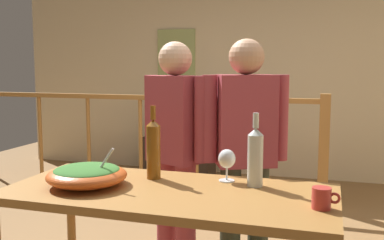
{
  "coord_description": "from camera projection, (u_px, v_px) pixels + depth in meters",
  "views": [
    {
      "loc": [
        1.02,
        -2.83,
        1.41
      ],
      "look_at": [
        0.3,
        -0.51,
        1.11
      ],
      "focal_mm": 41.76,
      "sensor_mm": 36.0,
      "label": 1
    }
  ],
  "objects": [
    {
      "name": "stair_railing",
      "position": [
        189.0,
        130.0,
        4.74
      ],
      "size": [
        3.98,
        0.1,
        1.13
      ],
      "color": "#9E6B33",
      "rests_on": "ground_plane"
    },
    {
      "name": "framed_picture",
      "position": [
        176.0,
        54.0,
        5.88
      ],
      "size": [
        0.52,
        0.03,
        0.64
      ],
      "primitive_type": "cube",
      "color": "#9CAC65"
    },
    {
      "name": "wine_glass",
      "position": [
        227.0,
        160.0,
        2.26
      ],
      "size": [
        0.09,
        0.09,
        0.17
      ],
      "color": "silver",
      "rests_on": "serving_table"
    },
    {
      "name": "back_wall",
      "position": [
        248.0,
        70.0,
        5.69
      ],
      "size": [
        6.33,
        0.1,
        2.68
      ],
      "primitive_type": "cube",
      "color": "beige",
      "rests_on": "ground_plane"
    },
    {
      "name": "wine_bottle_amber",
      "position": [
        153.0,
        148.0,
        2.31
      ],
      "size": [
        0.07,
        0.07,
        0.38
      ],
      "color": "brown",
      "rests_on": "serving_table"
    },
    {
      "name": "tv_console",
      "position": [
        178.0,
        156.0,
        5.73
      ],
      "size": [
        0.9,
        0.4,
        0.49
      ],
      "primitive_type": "cube",
      "color": "#38281E",
      "rests_on": "ground_plane"
    },
    {
      "name": "serving_table",
      "position": [
        169.0,
        206.0,
        2.13
      ],
      "size": [
        1.57,
        0.71,
        0.82
      ],
      "color": "#9E6B33",
      "rests_on": "ground_plane"
    },
    {
      "name": "mug_red",
      "position": [
        322.0,
        198.0,
        1.83
      ],
      "size": [
        0.12,
        0.08,
        0.09
      ],
      "color": "#B7332D",
      "rests_on": "serving_table"
    },
    {
      "name": "person_standing_left",
      "position": [
        176.0,
        143.0,
        2.89
      ],
      "size": [
        0.49,
        0.34,
        1.56
      ],
      "rotation": [
        0.0,
        0.0,
        2.71
      ],
      "color": "#9E3842",
      "rests_on": "ground_plane"
    },
    {
      "name": "person_standing_right",
      "position": [
        245.0,
        146.0,
        2.76
      ],
      "size": [
        0.5,
        0.35,
        1.57
      ],
      "rotation": [
        0.0,
        0.0,
        3.57
      ],
      "color": "#2D3323",
      "rests_on": "ground_plane"
    },
    {
      "name": "salad_bowl",
      "position": [
        87.0,
        174.0,
        2.18
      ],
      "size": [
        0.39,
        0.39,
        0.2
      ],
      "color": "#DB5B23",
      "rests_on": "serving_table"
    },
    {
      "name": "flat_screen_tv",
      "position": [
        177.0,
        116.0,
        5.64
      ],
      "size": [
        0.62,
        0.12,
        0.47
      ],
      "color": "black",
      "rests_on": "tv_console"
    },
    {
      "name": "wine_bottle_clear",
      "position": [
        255.0,
        156.0,
        2.17
      ],
      "size": [
        0.08,
        0.08,
        0.36
      ],
      "color": "silver",
      "rests_on": "serving_table"
    }
  ]
}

